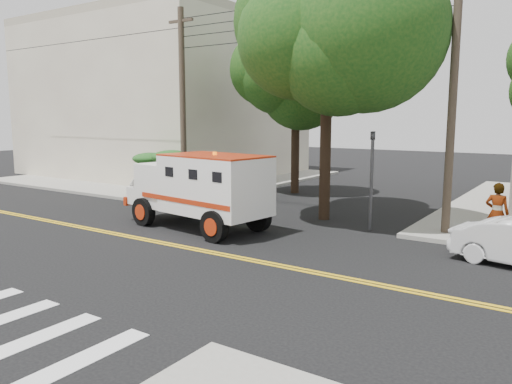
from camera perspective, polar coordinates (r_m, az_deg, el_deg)
The scene contains 12 objects.
ground at distance 15.98m, azimuth -7.69°, elevation -6.38°, with size 100.00×100.00×0.00m, color black.
sidewalk_nw at distance 34.76m, azimuth -9.51°, elevation 1.80°, with size 17.00×17.00×0.15m, color gray.
building_left at distance 37.01m, azimuth -10.36°, elevation 10.06°, with size 16.00×14.00×10.00m, color #BFB09D.
utility_pole_left at distance 23.65m, azimuth -8.38°, elevation 9.45°, with size 0.28×0.28×9.00m, color #382D23.
utility_pole_right at distance 18.14m, azimuth 21.52°, elevation 9.24°, with size 0.28×0.28×9.00m, color #382D23.
tree_main at distance 19.82m, azimuth 9.01°, elevation 17.46°, with size 6.08×5.70×9.85m.
tree_left at distance 26.71m, azimuth 4.97°, elevation 12.04°, with size 4.48×4.20×7.70m.
traffic_signal at distance 18.38m, azimuth 13.10°, elevation 2.49°, with size 0.15×0.18×3.60m.
accessibility_sign at distance 24.34m, azimuth -8.99°, elevation 2.01°, with size 0.45×0.10×2.02m.
palm_planter at distance 25.49m, azimuth -10.34°, elevation 2.91°, with size 3.52×2.63×2.36m.
armored_truck at distance 18.39m, azimuth -6.38°, elevation 0.64°, with size 6.34×3.12×2.78m.
pedestrian_a at distance 17.40m, azimuth 25.82°, elevation -2.17°, with size 0.70×0.46×1.93m, color gray.
Camera 1 is at (10.33, -11.48, 4.10)m, focal length 35.00 mm.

